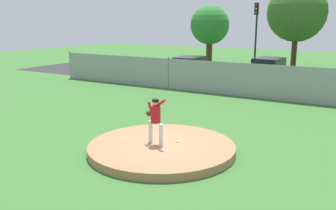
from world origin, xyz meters
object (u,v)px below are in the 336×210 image
object	(u,v)px
baseball	(178,141)
parked_car_navy	(268,72)
traffic_light_near	(256,27)
parked_car_white	(190,68)
pitcher_youth	(155,117)

from	to	relation	value
baseball	parked_car_navy	bearing A→B (deg)	94.13
baseball	traffic_light_near	distance (m)	19.28
parked_car_white	traffic_light_near	world-z (taller)	traffic_light_near
parked_car_navy	traffic_light_near	distance (m)	5.83
pitcher_youth	traffic_light_near	bearing A→B (deg)	98.47
parked_car_white	parked_car_navy	world-z (taller)	parked_car_navy
parked_car_white	traffic_light_near	xyz separation A→B (m)	(3.41, 4.59, 2.97)
pitcher_youth	parked_car_navy	xyz separation A→B (m)	(-0.46, 14.68, -0.33)
parked_car_white	traffic_light_near	bearing A→B (deg)	53.39
parked_car_navy	pitcher_youth	bearing A→B (deg)	-88.22
pitcher_youth	traffic_light_near	world-z (taller)	traffic_light_near
pitcher_youth	parked_car_navy	bearing A→B (deg)	91.78
baseball	parked_car_navy	distance (m)	14.25
traffic_light_near	pitcher_youth	bearing A→B (deg)	-81.53
pitcher_youth	traffic_light_near	size ratio (longest dim) A/B	0.28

